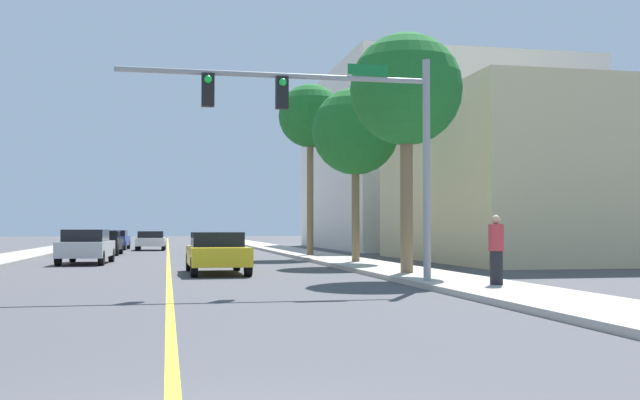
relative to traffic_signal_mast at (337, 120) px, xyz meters
name	(u,v)px	position (x,y,z in m)	size (l,w,h in m)	color
ground	(168,253)	(-4.27, 28.18, -4.38)	(192.00, 192.00, 0.00)	#47474C
sidewalk_left	(37,253)	(-11.96, 28.18, -4.30)	(2.69, 168.00, 0.15)	#9E9B93
sidewalk_right	(291,251)	(3.42, 28.18, -4.30)	(2.69, 168.00, 0.15)	#B2ADA3
lane_marking_center	(168,253)	(-4.27, 28.18, -4.37)	(0.16, 144.00, 0.01)	yellow
building_right_near	(563,181)	(14.47, 14.04, -0.57)	(14.16, 14.76, 7.63)	beige
building_right_far	(433,163)	(15.90, 35.80, 2.19)	(17.01, 21.30, 13.14)	silver
traffic_signal_mast	(337,120)	(0.00, 0.00, 0.00)	(8.23, 0.36, 5.95)	gray
palm_near	(406,91)	(3.09, 3.57, 1.54)	(3.58, 3.58, 7.62)	brown
palm_mid	(356,132)	(3.46, 11.53, 1.23)	(3.68, 3.68, 7.34)	brown
palm_far	(310,117)	(3.03, 19.48, 3.02)	(3.36, 3.36, 9.01)	brown
car_white	(151,240)	(-5.44, 34.43, -3.67)	(2.03, 3.93, 1.33)	white
car_silver	(86,246)	(-7.77, 14.80, -3.60)	(2.12, 4.66, 1.49)	#BCBCC1
car_blue	(115,239)	(-7.98, 36.36, -3.65)	(1.92, 4.58, 1.39)	#1E389E
car_yellow	(217,252)	(-2.66, 6.67, -3.65)	(2.00, 4.56, 1.42)	gold
car_black	(104,242)	(-7.87, 25.63, -3.63)	(1.91, 4.05, 1.40)	black
pedestrian	(496,250)	(3.69, -1.66, -3.36)	(0.38, 0.38, 1.73)	black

